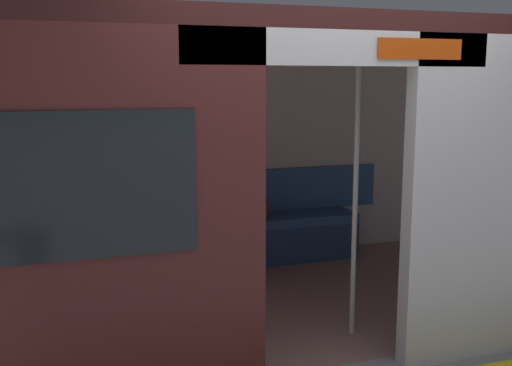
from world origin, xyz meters
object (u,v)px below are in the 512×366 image
object	(u,v)px
book	(180,222)
train_car	(258,124)
bench_seat	(228,231)
person_seated	(216,201)
handbag	(254,209)
grab_pole_door	(244,202)
grab_pole_far	(355,193)

from	to	relation	value
book	train_car	bearing A→B (deg)	89.01
bench_seat	book	world-z (taller)	book
person_seated	train_car	bearing A→B (deg)	93.80
handbag	book	world-z (taller)	handbag
person_seated	grab_pole_door	distance (m)	1.88
handbag	grab_pole_far	xyz separation A→B (m)	(-0.13, 1.88, 0.49)
handbag	book	xyz separation A→B (m)	(0.76, -0.01, -0.07)
grab_pole_far	person_seated	bearing A→B (deg)	-73.05
book	grab_pole_door	xyz separation A→B (m)	(-0.05, 1.92, 0.57)
grab_pole_door	grab_pole_far	xyz separation A→B (m)	(-0.83, -0.02, 0.00)
train_car	grab_pole_door	size ratio (longest dim) A/B	3.04
grab_pole_door	book	bearing A→B (deg)	-88.45
bench_seat	person_seated	size ratio (longest dim) A/B	2.29
person_seated	handbag	bearing A→B (deg)	-167.63
grab_pole_far	book	bearing A→B (deg)	-64.95
handbag	grab_pole_door	bearing A→B (deg)	69.67
train_car	book	bearing A→B (deg)	-70.55
bench_seat	handbag	world-z (taller)	handbag
person_seated	book	size ratio (longest dim) A/B	5.45
book	person_seated	bearing A→B (deg)	142.81
train_car	grab_pole_far	bearing A→B (deg)	122.91
train_car	bench_seat	size ratio (longest dim) A/B	2.33
book	bench_seat	bearing A→B (deg)	153.44
bench_seat	person_seated	world-z (taller)	person_seated
bench_seat	grab_pole_door	size ratio (longest dim) A/B	1.31
train_car	person_seated	xyz separation A→B (m)	(0.07, -1.06, -0.81)
grab_pole_far	train_car	bearing A→B (deg)	-57.09
bench_seat	handbag	bearing A→B (deg)	-172.07
book	grab_pole_door	bearing A→B (deg)	71.11
handbag	grab_pole_far	distance (m)	1.95
bench_seat	book	xyz separation A→B (m)	(0.47, -0.05, 0.12)
bench_seat	grab_pole_far	size ratio (longest dim) A/B	1.31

